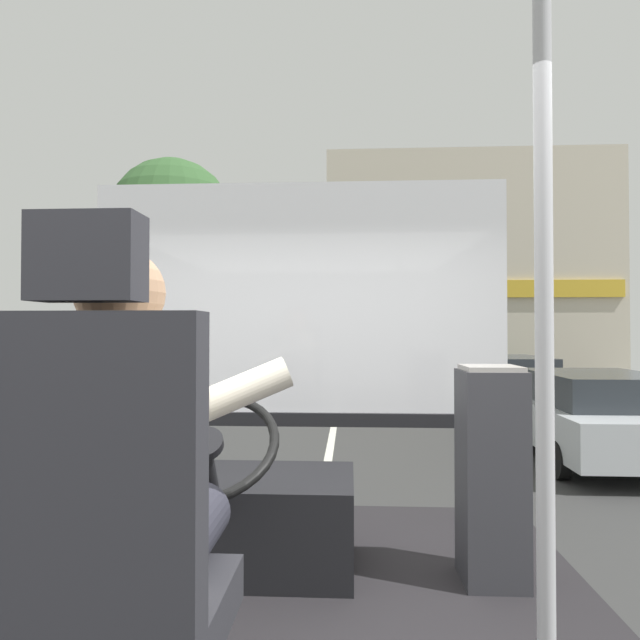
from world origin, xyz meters
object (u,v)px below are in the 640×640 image
(parked_car_silver, at_px, (593,414))
(parked_car_green, at_px, (458,365))
(bus_driver, at_px, (127,465))
(parked_car_black, at_px, (509,381))
(driver_seat, at_px, (107,561))
(handrail_pole, at_px, (544,317))
(steering_console, at_px, (229,517))
(fare_box, at_px, (491,473))

(parked_car_silver, height_order, parked_car_green, parked_car_green)
(bus_driver, xyz_separation_m, parked_car_black, (4.34, 12.16, -0.89))
(driver_seat, xyz_separation_m, parked_car_silver, (4.04, 6.97, -0.70))
(bus_driver, bearing_deg, parked_car_silver, 59.55)
(driver_seat, xyz_separation_m, handrail_pole, (1.01, 0.17, 0.54))
(steering_console, height_order, parked_car_silver, steering_console)
(fare_box, bearing_deg, steering_console, 176.55)
(parked_car_silver, height_order, parked_car_black, parked_car_silver)
(steering_console, height_order, parked_car_black, steering_console)
(handrail_pole, bearing_deg, steering_console, 133.70)
(handrail_pole, bearing_deg, driver_seat, -170.34)
(fare_box, height_order, parked_car_green, fare_box)
(driver_seat, distance_m, fare_box, 1.62)
(bus_driver, distance_m, parked_car_green, 17.64)
(driver_seat, relative_size, fare_box, 1.43)
(bus_driver, height_order, parked_car_silver, bus_driver)
(driver_seat, distance_m, handrail_pole, 1.16)
(steering_console, bearing_deg, parked_car_black, 68.52)
(bus_driver, relative_size, fare_box, 0.90)
(driver_seat, xyz_separation_m, bus_driver, (0.00, 0.11, 0.18))
(parked_car_silver, bearing_deg, parked_car_green, 89.69)
(driver_seat, bearing_deg, handrail_pole, 9.66)
(bus_driver, relative_size, steering_console, 0.74)
(parked_car_silver, bearing_deg, driver_seat, -120.07)
(driver_seat, xyz_separation_m, parked_car_green, (4.09, 17.24, -0.63))
(steering_console, height_order, handrail_pole, handrail_pole)
(bus_driver, xyz_separation_m, steering_console, (-0.00, 1.12, -0.50))
(fare_box, height_order, parked_car_silver, fare_box)
(bus_driver, height_order, handrail_pole, handrail_pole)
(driver_seat, height_order, steering_console, driver_seat)
(bus_driver, bearing_deg, parked_car_black, 70.34)
(driver_seat, relative_size, parked_car_green, 0.30)
(handrail_pole, xyz_separation_m, parked_car_green, (3.08, 17.07, -1.17))
(bus_driver, relative_size, handrail_pole, 0.38)
(fare_box, relative_size, parked_car_black, 0.20)
(handrail_pole, distance_m, parked_car_silver, 7.55)
(handrail_pole, relative_size, fare_box, 2.40)
(bus_driver, height_order, parked_car_green, bus_driver)
(handrail_pole, xyz_separation_m, parked_car_silver, (3.03, 6.80, -1.24))
(parked_car_green, bearing_deg, bus_driver, -103.43)
(parked_car_black, distance_m, parked_car_green, 4.99)
(fare_box, bearing_deg, parked_car_silver, 63.41)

